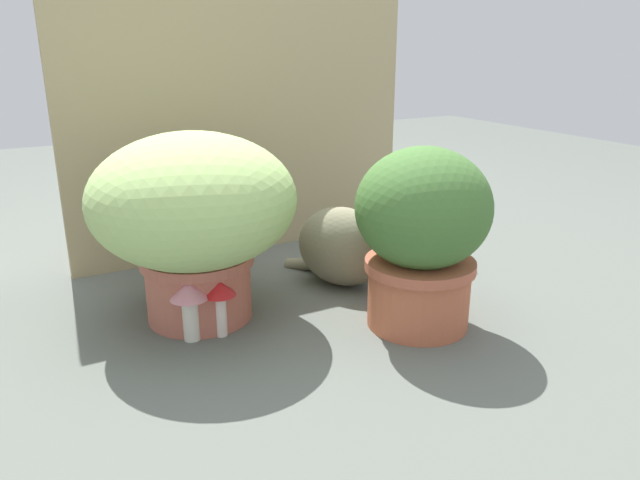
{
  "coord_description": "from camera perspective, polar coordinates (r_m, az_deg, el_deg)",
  "views": [
    {
      "loc": [
        -0.62,
        -1.21,
        0.65
      ],
      "look_at": [
        0.06,
        0.04,
        0.18
      ],
      "focal_mm": 34.22,
      "sensor_mm": 36.0,
      "label": 1
    }
  ],
  "objects": [
    {
      "name": "cat",
      "position": [
        1.66,
        2.64,
        -0.31
      ],
      "size": [
        0.28,
        0.38,
        0.32
      ],
      "color": "#7A765C",
      "rests_on": "ground"
    },
    {
      "name": "ground_plane",
      "position": [
        1.51,
        -1.39,
        -7.3
      ],
      "size": [
        6.0,
        6.0,
        0.0
      ],
      "primitive_type": "plane",
      "color": "#565C55"
    },
    {
      "name": "cardboard_backdrop",
      "position": [
        1.92,
        -7.08,
        10.61
      ],
      "size": [
        1.1,
        0.03,
        0.8
      ],
      "primitive_type": "cube",
      "color": "tan",
      "rests_on": "ground"
    },
    {
      "name": "mushroom_ornament_red",
      "position": [
        1.4,
        -9.39,
        -5.09
      ],
      "size": [
        0.08,
        0.08,
        0.14
      ],
      "color": "silver",
      "rests_on": "ground"
    },
    {
      "name": "grass_planter",
      "position": [
        1.45,
        -11.71,
        2.59
      ],
      "size": [
        0.48,
        0.48,
        0.45
      ],
      "color": "#B15F4C",
      "rests_on": "ground"
    },
    {
      "name": "leafy_planter",
      "position": [
        1.41,
        9.5,
        0.75
      ],
      "size": [
        0.31,
        0.31,
        0.43
      ],
      "color": "#B95F40",
      "rests_on": "ground"
    },
    {
      "name": "mushroom_ornament_pink",
      "position": [
        1.39,
        -12.1,
        -5.35
      ],
      "size": [
        0.09,
        0.09,
        0.15
      ],
      "color": "silver",
      "rests_on": "ground"
    }
  ]
}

